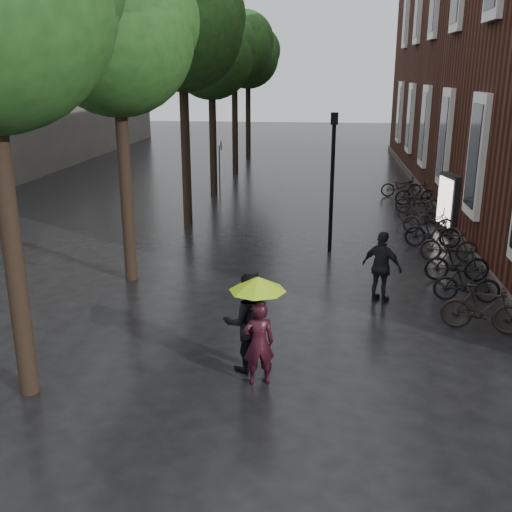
# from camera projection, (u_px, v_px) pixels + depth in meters

# --- Properties ---
(ground) EXTENTS (120.00, 120.00, 0.00)m
(ground) POSITION_uv_depth(u_px,v_px,m) (249.00, 441.00, 9.09)
(ground) COLOR black
(street_trees) EXTENTS (4.33, 34.03, 8.91)m
(street_trees) POSITION_uv_depth(u_px,v_px,m) (197.00, 45.00, 22.76)
(street_trees) COLOR black
(street_trees) RESTS_ON ground
(person_burgundy) EXTENTS (0.65, 0.52, 1.55)m
(person_burgundy) POSITION_uv_depth(u_px,v_px,m) (259.00, 343.00, 10.57)
(person_burgundy) COLOR black
(person_burgundy) RESTS_ON ground
(person_black) EXTENTS (1.10, 0.97, 1.90)m
(person_black) POSITION_uv_depth(u_px,v_px,m) (248.00, 322.00, 11.02)
(person_black) COLOR black
(person_black) RESTS_ON ground
(lime_umbrella) EXTENTS (1.02, 1.02, 1.51)m
(lime_umbrella) POSITION_uv_depth(u_px,v_px,m) (258.00, 284.00, 10.48)
(lime_umbrella) COLOR black
(lime_umbrella) RESTS_ON ground
(pedestrian_walking) EXTENTS (1.10, 0.91, 1.76)m
(pedestrian_walking) POSITION_uv_depth(u_px,v_px,m) (382.00, 267.00, 14.36)
(pedestrian_walking) COLOR black
(pedestrian_walking) RESTS_ON ground
(parked_bicycles) EXTENTS (2.19, 15.44, 1.05)m
(parked_bicycles) POSITION_uv_depth(u_px,v_px,m) (430.00, 223.00, 20.07)
(parked_bicycles) COLOR black
(parked_bicycles) RESTS_ON ground
(ad_lightbox) EXTENTS (0.31, 1.34, 2.01)m
(ad_lightbox) POSITION_uv_depth(u_px,v_px,m) (449.00, 203.00, 20.70)
(ad_lightbox) COLOR black
(ad_lightbox) RESTS_ON ground
(lamp_post) EXTENTS (0.22, 0.22, 4.23)m
(lamp_post) POSITION_uv_depth(u_px,v_px,m) (333.00, 169.00, 17.89)
(lamp_post) COLOR black
(lamp_post) RESTS_ON ground
(cycle_sign) EXTENTS (0.13, 0.44, 2.44)m
(cycle_sign) POSITION_uv_depth(u_px,v_px,m) (220.00, 159.00, 26.83)
(cycle_sign) COLOR #262628
(cycle_sign) RESTS_ON ground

